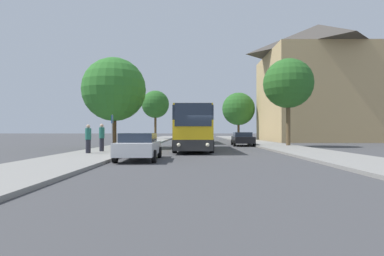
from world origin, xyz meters
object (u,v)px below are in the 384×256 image
(bus_front, at_px, (193,128))
(tree_right_mid, at_px, (288,84))
(tree_right_near, at_px, (238,109))
(bus_middle, at_px, (193,129))
(pedestrian_waiting_near, at_px, (88,139))
(parked_car_left_curb, at_px, (139,146))
(parked_car_right_near, at_px, (243,139))
(tree_left_near, at_px, (155,104))
(pedestrian_waiting_far, at_px, (102,137))
(tree_left_far, at_px, (114,90))
(bus_stop_sign, at_px, (112,128))

(bus_front, xyz_separation_m, tree_right_mid, (9.13, 4.84, 4.32))
(tree_right_near, distance_m, tree_right_mid, 24.66)
(bus_middle, height_order, tree_right_mid, tree_right_mid)
(pedestrian_waiting_near, distance_m, tree_right_near, 37.98)
(parked_car_left_curb, height_order, pedestrian_waiting_near, pedestrian_waiting_near)
(parked_car_right_near, relative_size, tree_left_near, 0.55)
(bus_front, distance_m, pedestrian_waiting_far, 7.22)
(parked_car_left_curb, relative_size, tree_right_mid, 0.53)
(tree_left_far, bearing_deg, pedestrian_waiting_near, -86.91)
(bus_front, height_order, bus_stop_sign, bus_front)
(tree_left_near, xyz_separation_m, tree_right_mid, (15.82, -23.69, -0.09))
(bus_front, xyz_separation_m, bus_stop_sign, (-5.92, -2.07, -0.01))
(bus_front, height_order, tree_right_mid, tree_right_mid)
(bus_front, xyz_separation_m, parked_car_left_curb, (-2.81, -8.28, -1.01))
(bus_middle, bearing_deg, tree_left_near, 114.46)
(bus_middle, distance_m, parked_car_left_curb, 22.78)
(parked_car_left_curb, bearing_deg, tree_right_near, 72.94)
(parked_car_left_curb, distance_m, tree_right_near, 39.55)
(pedestrian_waiting_near, bearing_deg, parked_car_right_near, -77.50)
(bus_stop_sign, distance_m, tree_left_far, 5.60)
(bus_stop_sign, height_order, pedestrian_waiting_near, bus_stop_sign)
(tree_left_far, bearing_deg, bus_middle, 60.20)
(bus_middle, xyz_separation_m, parked_car_left_curb, (-2.78, -22.59, -1.06))
(pedestrian_waiting_far, bearing_deg, bus_stop_sign, -4.29)
(pedestrian_waiting_far, distance_m, tree_right_mid, 18.20)
(parked_car_right_near, relative_size, pedestrian_waiting_near, 2.62)
(tree_left_far, height_order, tree_right_near, tree_right_near)
(bus_middle, height_order, bus_stop_sign, bus_middle)
(bus_middle, bearing_deg, bus_front, -90.54)
(parked_car_left_curb, relative_size, tree_left_far, 0.56)
(tree_left_near, bearing_deg, bus_middle, -64.88)
(parked_car_left_curb, relative_size, tree_right_near, 0.54)
(bus_front, height_order, pedestrian_waiting_far, bus_front)
(bus_stop_sign, height_order, pedestrian_waiting_far, bus_stop_sign)
(tree_right_mid, bearing_deg, parked_car_left_curb, -132.32)
(bus_front, distance_m, bus_middle, 14.31)
(parked_car_right_near, height_order, tree_right_mid, tree_right_mid)
(tree_left_near, bearing_deg, tree_left_far, -90.53)
(bus_middle, bearing_deg, parked_car_left_curb, -97.68)
(parked_car_left_curb, distance_m, tree_left_near, 37.40)
(bus_front, xyz_separation_m, parked_car_right_near, (5.06, 6.78, -1.02))
(bus_middle, bearing_deg, tree_right_near, 61.31)
(tree_right_mid, bearing_deg, pedestrian_waiting_near, -147.00)
(bus_middle, xyz_separation_m, pedestrian_waiting_far, (-6.18, -17.92, -0.72))
(tree_right_near, bearing_deg, parked_car_right_near, -97.48)
(pedestrian_waiting_far, relative_size, tree_right_mid, 0.22)
(tree_left_far, distance_m, tree_right_near, 31.06)
(bus_stop_sign, bearing_deg, pedestrian_waiting_far, -100.71)
(pedestrian_waiting_near, height_order, pedestrian_waiting_far, pedestrian_waiting_far)
(bus_front, relative_size, parked_car_right_near, 2.31)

